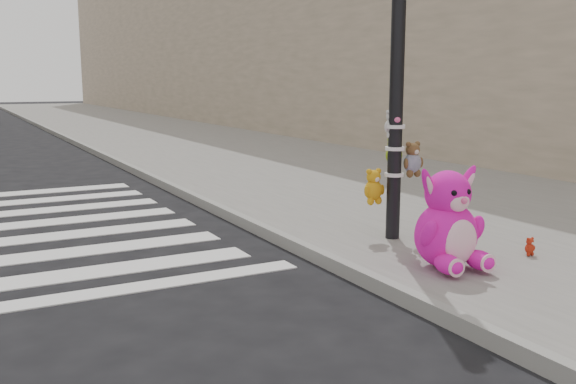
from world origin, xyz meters
TOP-DOWN VIEW (x-y plane):
  - ground at (0.00, 0.00)m, footprint 120.00×120.00m
  - sidewalk_near at (5.00, 10.00)m, footprint 7.00×80.00m
  - curb_edge at (1.55, 10.00)m, footprint 0.12×80.00m
  - bld_near at (10.50, 20.00)m, footprint 5.00×60.00m
  - signal_pole at (2.61, 1.81)m, footprint 0.70×0.48m
  - pink_bunny at (2.33, 0.57)m, footprint 0.72×0.78m
  - red_teddy at (3.40, 0.50)m, footprint 0.14×0.10m

SIDE VIEW (x-z plane):
  - ground at x=0.00m, z-range 0.00..0.00m
  - sidewalk_near at x=5.00m, z-range 0.00..0.14m
  - curb_edge at x=1.55m, z-range -0.01..0.15m
  - red_teddy at x=3.40m, z-range 0.14..0.34m
  - pink_bunny at x=2.33m, z-range 0.05..1.07m
  - signal_pole at x=2.61m, z-range -0.23..3.77m
  - bld_near at x=10.50m, z-range 0.00..10.00m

